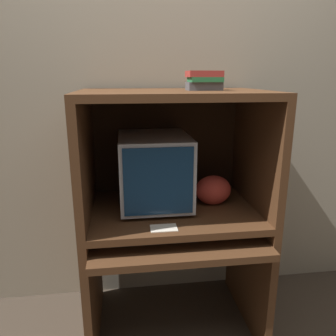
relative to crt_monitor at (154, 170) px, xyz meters
The scene contains 10 objects.
wall_back 0.49m from the crt_monitor, 73.89° to the left, with size 6.00×0.06×2.60m.
desk_base 0.55m from the crt_monitor, 47.20° to the right, with size 0.95×0.74×0.65m.
desk_monitor_shelf 0.25m from the crt_monitor, 30.38° to the right, with size 0.95×0.67×0.09m.
hutch_upper 0.23m from the crt_monitor, 12.91° to the right, with size 0.95×0.67×0.63m.
crt_monitor is the anchor object (origin of this frame).
keyboard 0.36m from the crt_monitor, 99.62° to the right, with size 0.45×0.13×0.03m.
mouse 0.43m from the crt_monitor, 43.15° to the right, with size 0.07×0.05×0.03m.
snack_bag 0.35m from the crt_monitor, ahead, with size 0.20×0.15×0.16m.
book_stack 0.54m from the crt_monitor, 13.75° to the right, with size 0.17×0.14×0.09m.
paper_card 0.37m from the crt_monitor, 87.42° to the right, with size 0.13×0.08×0.00m.
Camera 1 is at (-0.25, -1.32, 1.44)m, focal length 35.00 mm.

